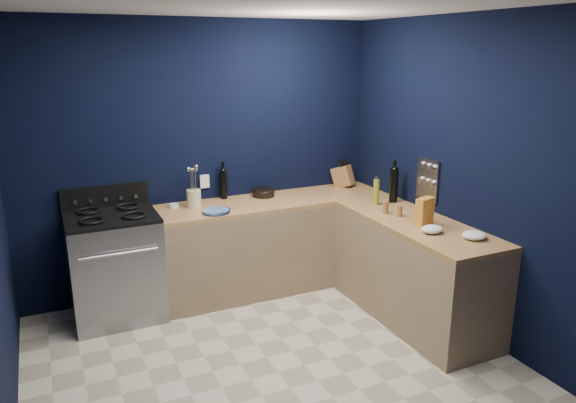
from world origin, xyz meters
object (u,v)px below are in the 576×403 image
crouton_bag (425,212)px  plate_stack (216,211)px  utensil_crock (194,198)px  knife_block (343,177)px  gas_range (116,268)px

crouton_bag → plate_stack: bearing=127.9°
utensil_crock → crouton_bag: size_ratio=0.68×
plate_stack → utensil_crock: (-0.12, 0.27, 0.07)m
knife_block → crouton_bag: (-0.07, -1.45, 0.01)m
utensil_crock → knife_block: knife_block is taller
plate_stack → crouton_bag: (1.46, -1.08, 0.10)m
plate_stack → utensil_crock: 0.30m
gas_range → knife_block: size_ratio=4.30×
plate_stack → knife_block: bearing=13.5°
knife_block → crouton_bag: size_ratio=0.89×
gas_range → plate_stack: bearing=-10.8°
gas_range → knife_block: (2.41, 0.20, 0.55)m
gas_range → plate_stack: 1.01m
plate_stack → crouton_bag: 1.82m
gas_range → utensil_crock: utensil_crock is taller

